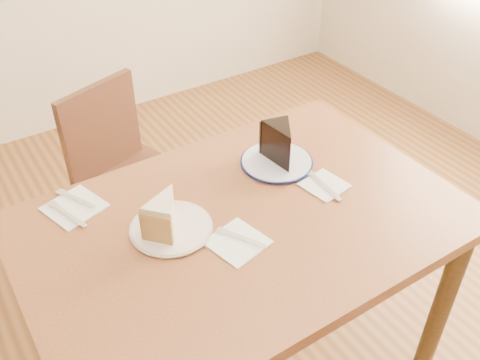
% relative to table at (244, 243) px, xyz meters
% --- Properties ---
extents(table, '(1.20, 0.80, 0.75)m').
position_rel_table_xyz_m(table, '(0.00, 0.00, 0.00)').
color(table, '#512A16').
rests_on(table, ground).
extents(chair_far, '(0.52, 0.52, 0.82)m').
position_rel_table_xyz_m(chair_far, '(-0.07, 0.71, -0.19)').
color(chair_far, black).
rests_on(chair_far, ground).
extents(plate_cream, '(0.21, 0.21, 0.01)m').
position_rel_table_xyz_m(plate_cream, '(-0.19, 0.07, 0.10)').
color(plate_cream, silver).
rests_on(plate_cream, table).
extents(plate_navy, '(0.22, 0.22, 0.01)m').
position_rel_table_xyz_m(plate_navy, '(0.23, 0.16, 0.10)').
color(plate_navy, white).
rests_on(plate_navy, table).
extents(carrot_cake, '(0.14, 0.14, 0.09)m').
position_rel_table_xyz_m(carrot_cake, '(-0.20, 0.08, 0.15)').
color(carrot_cake, white).
rests_on(carrot_cake, plate_cream).
extents(chocolate_cake, '(0.12, 0.14, 0.11)m').
position_rel_table_xyz_m(chocolate_cake, '(0.23, 0.14, 0.17)').
color(chocolate_cake, black).
rests_on(chocolate_cake, plate_navy).
extents(napkin_cream, '(0.16, 0.16, 0.00)m').
position_rel_table_xyz_m(napkin_cream, '(-0.07, -0.07, 0.10)').
color(napkin_cream, white).
rests_on(napkin_cream, table).
extents(napkin_navy, '(0.13, 0.13, 0.00)m').
position_rel_table_xyz_m(napkin_navy, '(0.28, -0.01, 0.10)').
color(napkin_navy, white).
rests_on(napkin_navy, table).
extents(napkin_spare, '(0.18, 0.18, 0.00)m').
position_rel_table_xyz_m(napkin_spare, '(-0.38, 0.30, 0.10)').
color(napkin_spare, white).
rests_on(napkin_spare, table).
extents(fork_cream, '(0.08, 0.13, 0.00)m').
position_rel_table_xyz_m(fork_cream, '(-0.05, -0.07, 0.10)').
color(fork_cream, silver).
rests_on(fork_cream, napkin_cream).
extents(knife_navy, '(0.03, 0.17, 0.00)m').
position_rel_table_xyz_m(knife_navy, '(0.27, -0.01, 0.10)').
color(knife_navy, silver).
rests_on(knife_navy, napkin_navy).
extents(fork_spare, '(0.07, 0.13, 0.00)m').
position_rel_table_xyz_m(fork_spare, '(-0.36, 0.32, 0.10)').
color(fork_spare, silver).
rests_on(fork_spare, napkin_spare).
extents(knife_spare, '(0.06, 0.16, 0.00)m').
position_rel_table_xyz_m(knife_spare, '(-0.40, 0.27, 0.10)').
color(knife_spare, silver).
rests_on(knife_spare, napkin_spare).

